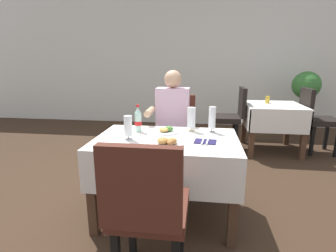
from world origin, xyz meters
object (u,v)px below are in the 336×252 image
chair_near_camera_side (147,207)px  potted_plant_corner (305,93)px  plate_near_camera (168,142)px  background_chair_left (231,114)px  napkin_cutlery_set (205,141)px  plate_far_diner (166,131)px  cola_bottle_primary (138,120)px  beer_glass_middle (191,118)px  background_dining_table (272,117)px  background_chair_right (316,117)px  chair_far_diner_seat (176,132)px  background_table_tumbler (267,100)px  seated_diner_far (172,121)px  beer_glass_left (128,127)px  beer_glass_right (212,119)px  main_dining_table (166,157)px

chair_near_camera_side → potted_plant_corner: bearing=59.9°
plate_near_camera → background_chair_left: (0.70, 2.10, -0.19)m
napkin_cutlery_set → plate_far_diner: bearing=145.6°
plate_near_camera → cola_bottle_primary: size_ratio=0.99×
beer_glass_middle → background_dining_table: 2.06m
plate_far_diner → background_chair_right: background_chair_right is taller
chair_far_diner_seat → napkin_cutlery_set: size_ratio=4.99×
plate_near_camera → background_table_tumbler: 2.54m
seated_diner_far → background_chair_left: size_ratio=1.30×
plate_near_camera → background_chair_right: size_ratio=0.25×
chair_far_diner_seat → seated_diner_far: 0.19m
chair_near_camera_side → background_chair_left: bearing=74.8°
plate_far_diner → background_chair_right: 2.67m
beer_glass_left → beer_glass_middle: beer_glass_middle is taller
beer_glass_right → beer_glass_middle: bearing=175.2°
chair_far_diner_seat → background_table_tumbler: 1.81m
cola_bottle_primary → background_dining_table: (1.64, 1.76, -0.30)m
background_chair_right → cola_bottle_primary: bearing=-142.1°
chair_near_camera_side → plate_near_camera: bearing=86.5°
background_chair_left → background_chair_right: (1.23, 0.00, 0.00)m
cola_bottle_primary → background_chair_right: cola_bottle_primary is taller
plate_far_diner → background_dining_table: size_ratio=0.27×
chair_far_diner_seat → cola_bottle_primary: (-0.28, -0.61, 0.28)m
plate_far_diner → cola_bottle_primary: size_ratio=0.90×
plate_far_diner → napkin_cutlery_set: 0.42m
beer_glass_right → background_chair_left: background_chair_left is taller
cola_bottle_primary → background_chair_left: 2.05m
cola_bottle_primary → background_dining_table: bearing=47.0°
main_dining_table → background_chair_left: background_chair_left is taller
beer_glass_middle → napkin_cutlery_set: 0.36m
chair_far_diner_seat → plate_near_camera: size_ratio=3.95×
chair_near_camera_side → beer_glass_middle: size_ratio=4.37×
main_dining_table → beer_glass_left: (-0.30, -0.08, 0.28)m
main_dining_table → beer_glass_right: (0.38, 0.24, 0.29)m
chair_near_camera_side → plate_near_camera: size_ratio=3.95×
beer_glass_left → background_chair_left: bearing=62.6°
plate_far_diner → beer_glass_middle: bearing=20.8°
beer_glass_left → background_chair_left: (1.04, 2.01, -0.28)m
beer_glass_left → background_table_tumbler: beer_glass_left is taller
beer_glass_right → background_chair_right: 2.34m
main_dining_table → plate_near_camera: (0.04, -0.17, 0.19)m
seated_diner_far → plate_far_diner: (0.00, -0.51, 0.03)m
background_table_tumbler → plate_near_camera: bearing=-119.4°
main_dining_table → beer_glass_right: bearing=31.9°
beer_glass_right → background_dining_table: bearing=60.1°
chair_far_diner_seat → seated_diner_far: size_ratio=0.77×
plate_far_diner → beer_glass_right: bearing=9.5°
seated_diner_far → background_table_tumbler: bearing=46.1°
background_chair_right → beer_glass_middle: bearing=-136.7°
main_dining_table → background_chair_left: size_ratio=1.23×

